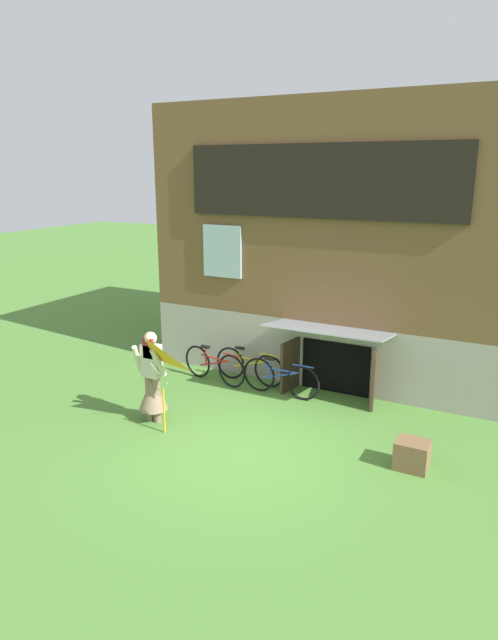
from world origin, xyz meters
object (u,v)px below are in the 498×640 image
(person, at_px, (152,384))
(bicycle_red, at_px, (214,365))
(bicycle_blue, at_px, (280,378))
(bicycle_yellow, at_px, (249,366))
(kite, at_px, (147,360))
(wooden_crate, at_px, (412,455))

(person, bearing_deg, bicycle_red, 84.75)
(bicycle_red, bearing_deg, bicycle_blue, 10.45)
(person, xyz_separation_m, bicycle_yellow, (0.66, 2.43, -0.33))
(kite, relative_size, wooden_crate, 3.36)
(person, xyz_separation_m, bicycle_blue, (1.52, 2.11, -0.33))
(bicycle_blue, xyz_separation_m, bicycle_red, (-1.54, 0.01, 0.00))
(bicycle_red, height_order, wooden_crate, bicycle_red)
(kite, distance_m, bicycle_blue, 3.02)
(bicycle_red, distance_m, wooden_crate, 4.75)
(bicycle_yellow, bearing_deg, wooden_crate, -23.70)
(person, bearing_deg, wooden_crate, 0.33)
(wooden_crate, bearing_deg, person, -173.92)
(person, height_order, wooden_crate, person)
(kite, height_order, bicycle_blue, kite)
(bicycle_yellow, relative_size, bicycle_red, 1.00)
(kite, xyz_separation_m, wooden_crate, (4.16, 0.94, -1.12))
(kite, height_order, bicycle_yellow, kite)
(bicycle_red, xyz_separation_m, wooden_crate, (4.45, -1.65, -0.15))
(kite, bearing_deg, bicycle_red, 96.52)
(person, distance_m, bicycle_blue, 2.62)
(kite, height_order, bicycle_red, kite)
(bicycle_blue, distance_m, bicycle_red, 1.54)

